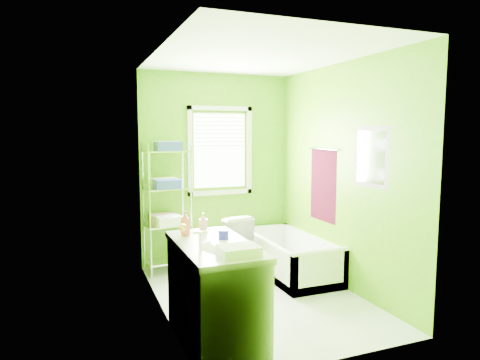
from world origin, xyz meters
name	(u,v)px	position (x,y,z in m)	size (l,w,h in m)	color
ground	(258,296)	(0.00, 0.00, 0.00)	(2.90, 2.90, 0.00)	silver
room_envelope	(258,157)	(0.00, 0.00, 1.55)	(2.14, 2.94, 2.62)	#4E8F06
window	(220,146)	(0.05, 1.42, 1.61)	(0.92, 0.05, 1.22)	white
door	(187,236)	(-1.04, -1.00, 1.00)	(0.09, 0.80, 2.00)	white
right_wall_decor	(341,174)	(1.04, -0.02, 1.32)	(0.04, 1.48, 1.17)	#3D0718
bathtub	(290,262)	(0.69, 0.54, 0.16)	(0.72, 1.55, 0.50)	white
toilet	(228,241)	(0.03, 1.06, 0.37)	(0.41, 0.72, 0.74)	white
vanity	(215,291)	(-0.76, -0.84, 0.47)	(0.60, 1.17, 1.10)	silver
wire_shelf_unit	(168,193)	(-0.74, 1.18, 1.03)	(0.60, 0.48, 1.69)	silver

